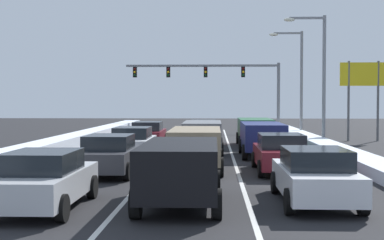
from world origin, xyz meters
TOP-DOWN VIEW (x-y plane):
  - ground_plane at (0.00, 16.92)m, footprint 120.00×120.00m
  - lane_stripe_between_right_lane_and_center_lane at (1.70, 21.15)m, footprint 0.14×46.52m
  - lane_stripe_between_center_lane_and_left_lane at (-1.70, 21.15)m, footprint 0.14×46.52m
  - snow_bank_right_shoulder at (7.00, 21.15)m, footprint 1.47×46.52m
  - snow_bank_left_shoulder at (-7.00, 21.15)m, footprint 1.36×46.52m
  - sedan_white_right_lane_nearest at (3.50, 7.57)m, footprint 2.00×4.50m
  - sedan_maroon_right_lane_second at (3.36, 13.92)m, footprint 2.00×4.50m
  - suv_navy_right_lane_third at (3.17, 19.90)m, footprint 2.16×4.90m
  - suv_green_right_lane_fourth at (3.29, 26.16)m, footprint 2.16×4.90m
  - suv_black_center_lane_nearest at (-0.12, 7.16)m, footprint 2.16×4.90m
  - suv_tan_center_lane_second at (0.04, 14.26)m, footprint 2.16×4.90m
  - suv_gray_center_lane_third at (0.16, 21.47)m, footprint 2.16×4.90m
  - sedan_red_center_lane_fourth at (0.08, 28.35)m, footprint 2.00×4.50m
  - sedan_silver_left_lane_nearest at (-3.60, 6.53)m, footprint 2.00×4.50m
  - sedan_charcoal_left_lane_second at (-3.15, 13.01)m, footprint 2.00×4.50m
  - sedan_white_left_lane_third at (-3.16, 18.92)m, footprint 2.00×4.50m
  - sedan_maroon_left_lane_fourth at (-3.23, 25.57)m, footprint 2.00×4.50m
  - traffic_light_gantry at (1.31, 42.28)m, footprint 14.00×0.47m
  - street_lamp_right_near at (7.35, 27.49)m, footprint 2.66×0.36m
  - street_lamp_right_mid at (7.29, 35.95)m, footprint 2.66×0.36m
  - roadside_sign_right at (11.01, 30.56)m, footprint 3.20×0.16m

SIDE VIEW (x-z plane):
  - ground_plane at x=0.00m, z-range 0.00..0.00m
  - lane_stripe_between_right_lane_and_center_lane at x=1.70m, z-range 0.00..0.01m
  - lane_stripe_between_center_lane_and_left_lane at x=-1.70m, z-range 0.00..0.01m
  - snow_bank_right_shoulder at x=7.00m, z-range 0.00..0.47m
  - snow_bank_left_shoulder at x=-7.00m, z-range 0.00..0.90m
  - sedan_white_right_lane_nearest at x=3.50m, z-range 0.01..1.52m
  - sedan_maroon_right_lane_second at x=3.36m, z-range 0.01..1.52m
  - sedan_red_center_lane_fourth at x=0.08m, z-range 0.01..1.52m
  - sedan_silver_left_lane_nearest at x=-3.60m, z-range 0.01..1.52m
  - sedan_charcoal_left_lane_second at x=-3.15m, z-range 0.01..1.52m
  - sedan_white_left_lane_third at x=-3.16m, z-range 0.01..1.52m
  - sedan_maroon_left_lane_fourth at x=-3.23m, z-range 0.01..1.52m
  - suv_navy_right_lane_third at x=3.17m, z-range 0.18..1.85m
  - suv_green_right_lane_fourth at x=3.29m, z-range 0.18..1.85m
  - suv_black_center_lane_nearest at x=-0.12m, z-range 0.18..1.85m
  - suv_tan_center_lane_second at x=0.04m, z-range 0.18..1.85m
  - suv_gray_center_lane_third at x=0.16m, z-range 0.18..1.85m
  - roadside_sign_right at x=11.01m, z-range 1.27..6.77m
  - street_lamp_right_near at x=7.35m, z-range 0.80..8.95m
  - traffic_light_gantry at x=1.31m, z-range 1.79..7.99m
  - street_lamp_right_mid at x=7.29m, z-range 0.81..9.04m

